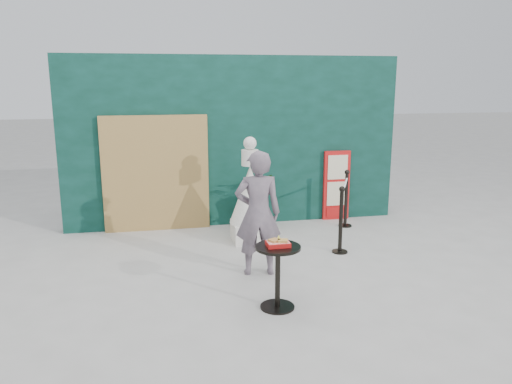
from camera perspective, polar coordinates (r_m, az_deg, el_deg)
name	(u,v)px	position (r m, az deg, el deg)	size (l,w,h in m)	color
ground	(275,290)	(6.39, 2.22, -11.15)	(60.00, 60.00, 0.00)	#ADAAA5
back_wall	(234,141)	(8.99, -2.53, 5.80)	(6.00, 0.30, 3.00)	#0A2E23
bamboo_fence	(156,174)	(8.75, -11.37, 2.05)	(1.80, 0.08, 2.00)	tan
woman	(258,213)	(6.64, 0.23, -2.45)	(0.62, 0.40, 1.69)	slate
menu_board	(336,185)	(9.44, 9.18, 0.75)	(0.50, 0.07, 1.30)	red
statue	(250,199)	(8.04, -0.68, -0.84)	(0.67, 0.67, 1.71)	silver
cafe_table	(278,267)	(5.75, 2.50, -8.57)	(0.52, 0.52, 0.75)	black
food_basket	(278,243)	(5.65, 2.55, -5.83)	(0.26, 0.19, 0.11)	red
planter	(256,196)	(8.70, 0.04, -0.52)	(0.60, 0.52, 1.02)	brown
stanchion_barrier	(344,209)	(8.34, 9.98, -1.97)	(0.84, 1.54, 1.03)	black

